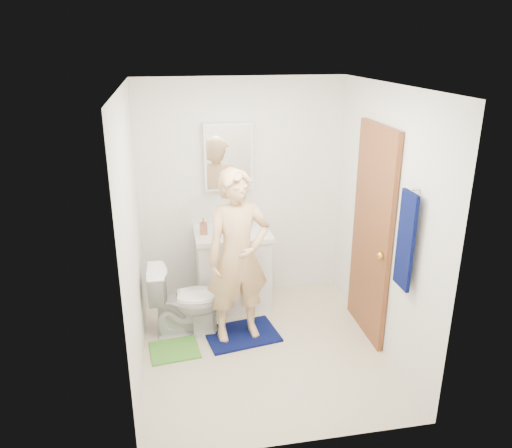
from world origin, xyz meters
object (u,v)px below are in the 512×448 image
Objects in this scene: vanity_cabinet at (233,270)px; towel at (406,241)px; toilet at (187,300)px; man at (238,257)px; toothbrush_cup at (247,221)px; medicine_cabinet at (228,156)px; soap_dispenser at (203,226)px.

vanity_cabinet is 2.08m from towel.
man reaches higher than toilet.
toothbrush_cup is (0.71, 0.64, 0.54)m from toilet.
towel is at bearing -118.89° from toilet.
towel is at bearing -51.53° from vanity_cabinet.
towel reaches higher than toothbrush_cup.
toilet is at bearing -137.80° from toothbrush_cup.
vanity_cabinet is 0.81m from man.
towel is 6.12× the size of toothbrush_cup.
vanity_cabinet is 0.73m from toilet.
toothbrush_cup is at bearing 121.60° from towel.
medicine_cabinet is 0.73m from toothbrush_cup.
vanity_cabinet is at bearing 78.14° from man.
toothbrush_cup is 0.08× the size of man.
soap_dispenser is (-1.48, 1.46, -0.31)m from towel.
towel is at bearing -42.46° from man.
soap_dispenser is 0.51m from toothbrush_cup.
toothbrush_cup is (0.18, -0.09, -0.70)m from medicine_cabinet.
soap_dispenser is at bearing -176.06° from vanity_cabinet.
medicine_cabinet is 1.53m from toilet.
man reaches higher than towel.
medicine_cabinet is 4.07× the size of soap_dispenser.
man is at bearing -107.88° from toilet.
toothbrush_cup is at bearing 66.09° from man.
medicine_cabinet reaches higher than vanity_cabinet.
toothbrush_cup is at bearing -25.89° from medicine_cabinet.
medicine_cabinet reaches higher than toothbrush_cup.
soap_dispenser is at bearing 135.31° from towel.
medicine_cabinet is (0.00, 0.22, 1.20)m from vanity_cabinet.
medicine_cabinet is 5.36× the size of toothbrush_cup.
towel reaches higher than toilet.
toilet is 0.44× the size of man.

